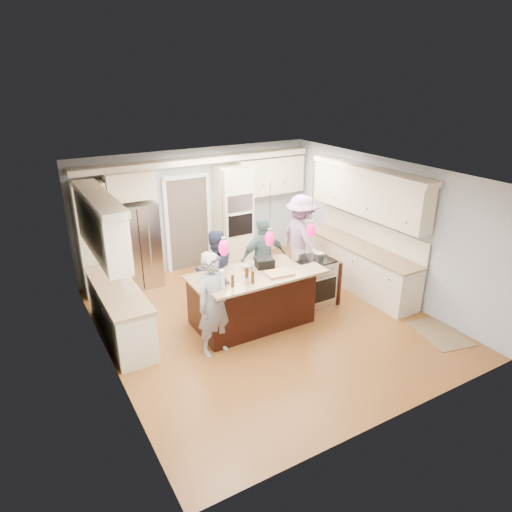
{
  "coord_description": "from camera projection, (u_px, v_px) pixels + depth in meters",
  "views": [
    {
      "loc": [
        -3.78,
        -6.22,
        4.24
      ],
      "look_at": [
        0.0,
        0.35,
        1.15
      ],
      "focal_mm": 32.0,
      "sensor_mm": 36.0,
      "label": 1
    }
  ],
  "objects": [
    {
      "name": "cutting_board",
      "position": [
        279.0,
        273.0,
        7.53
      ],
      "size": [
        0.47,
        0.35,
        0.03
      ],
      "primitive_type": "cube",
      "rotation": [
        0.0,
        0.0,
        -0.11
      ],
      "color": "tan",
      "rests_on": "kitchen_island"
    },
    {
      "name": "refrigerator",
      "position": [
        136.0,
        245.0,
        9.4
      ],
      "size": [
        0.9,
        0.7,
        1.8
      ],
      "primitive_type": "cube",
      "color": "#B7B7BC",
      "rests_on": "ground"
    },
    {
      "name": "back_upper_cabinets",
      "position": [
        168.0,
        202.0,
        9.58
      ],
      "size": [
        5.3,
        0.61,
        2.54
      ],
      "color": "beige",
      "rests_on": "ground"
    },
    {
      "name": "drink_can",
      "position": [
        247.0,
        281.0,
        7.14
      ],
      "size": [
        0.08,
        0.08,
        0.13
      ],
      "primitive_type": "cylinder",
      "rotation": [
        0.0,
        0.0,
        0.13
      ],
      "color": "#B7B7BC",
      "rests_on": "kitchen_island"
    },
    {
      "name": "beer_bottle_c",
      "position": [
        247.0,
        275.0,
        7.2
      ],
      "size": [
        0.07,
        0.07,
        0.26
      ],
      "primitive_type": "cylinder",
      "rotation": [
        0.0,
        0.0,
        -0.04
      ],
      "color": "#41240B",
      "rests_on": "kitchen_island"
    },
    {
      "name": "island_range",
      "position": [
        313.0,
        281.0,
        8.82
      ],
      "size": [
        0.82,
        0.71,
        0.92
      ],
      "color": "#B7B7BC",
      "rests_on": "ground"
    },
    {
      "name": "beer_bottle_a",
      "position": [
        233.0,
        281.0,
        7.05
      ],
      "size": [
        0.06,
        0.06,
        0.21
      ],
      "primitive_type": "cylinder",
      "rotation": [
        0.0,
        0.0,
        0.07
      ],
      "color": "#41240B",
      "rests_on": "kitchen_island"
    },
    {
      "name": "ground_plane",
      "position": [
        266.0,
        320.0,
        8.34
      ],
      "size": [
        6.0,
        6.0,
        0.0
      ],
      "primitive_type": "plane",
      "color": "#A66B2D",
      "rests_on": "ground"
    },
    {
      "name": "left_cabinets",
      "position": [
        113.0,
        280.0,
        7.45
      ],
      "size": [
        0.64,
        2.3,
        2.51
      ],
      "color": "beige",
      "rests_on": "ground"
    },
    {
      "name": "oven_column",
      "position": [
        234.0,
        217.0,
        10.39
      ],
      "size": [
        0.72,
        0.69,
        2.3
      ],
      "color": "beige",
      "rests_on": "ground"
    },
    {
      "name": "person_bar_end",
      "position": [
        214.0,
        304.0,
        7.09
      ],
      "size": [
        0.7,
        0.53,
        1.73
      ],
      "primitive_type": "imported",
      "rotation": [
        0.0,
        0.0,
        0.2
      ],
      "color": "gray",
      "rests_on": "ground"
    },
    {
      "name": "water_bottle",
      "position": [
        222.0,
        279.0,
        6.98
      ],
      "size": [
        0.09,
        0.09,
        0.31
      ],
      "primitive_type": "cylinder",
      "rotation": [
        0.0,
        0.0,
        -0.33
      ],
      "color": "silver",
      "rests_on": "kitchen_island"
    },
    {
      "name": "floor_rug",
      "position": [
        440.0,
        333.0,
        7.92
      ],
      "size": [
        0.9,
        1.14,
        0.01
      ],
      "primitive_type": "cube",
      "rotation": [
        0.0,
        0.0,
        -0.23
      ],
      "color": "#8F704E",
      "rests_on": "ground"
    },
    {
      "name": "pot_small",
      "position": [
        319.0,
        255.0,
        8.69
      ],
      "size": [
        0.21,
        0.21,
        0.1
      ],
      "primitive_type": "cylinder",
      "color": "#B7B7BC",
      "rests_on": "island_range"
    },
    {
      "name": "kitchen_island",
      "position": [
        252.0,
        298.0,
        8.1
      ],
      "size": [
        2.1,
        1.46,
        1.12
      ],
      "color": "black",
      "rests_on": "ground"
    },
    {
      "name": "person_far_left",
      "position": [
        215.0,
        270.0,
        8.49
      ],
      "size": [
        0.85,
        0.71,
        1.57
      ],
      "primitive_type": "imported",
      "rotation": [
        0.0,
        0.0,
        2.99
      ],
      "color": "navy",
      "rests_on": "ground"
    },
    {
      "name": "pot_large",
      "position": [
        298.0,
        255.0,
        8.63
      ],
      "size": [
        0.27,
        0.27,
        0.16
      ],
      "primitive_type": "cylinder",
      "color": "#B7B7BC",
      "rests_on": "island_range"
    },
    {
      "name": "person_range_side",
      "position": [
        301.0,
        238.0,
        9.7
      ],
      "size": [
        0.72,
        1.22,
        1.87
      ],
      "primitive_type": "imported",
      "rotation": [
        0.0,
        0.0,
        1.55
      ],
      "color": "#A381AD",
      "rests_on": "ground"
    },
    {
      "name": "right_counter_run",
      "position": [
        361.0,
        239.0,
        9.31
      ],
      "size": [
        0.64,
        3.1,
        2.51
      ],
      "color": "beige",
      "rests_on": "ground"
    },
    {
      "name": "beer_bottle_b",
      "position": [
        253.0,
        277.0,
        7.17
      ],
      "size": [
        0.07,
        0.07,
        0.21
      ],
      "primitive_type": "cylinder",
      "rotation": [
        0.0,
        0.0,
        0.43
      ],
      "color": "#41240B",
      "rests_on": "kitchen_island"
    },
    {
      "name": "room_shell",
      "position": [
        266.0,
        226.0,
        7.65
      ],
      "size": [
        5.54,
        6.04,
        2.72
      ],
      "color": "#B2BCC6",
      "rests_on": "ground"
    },
    {
      "name": "pendant_lights",
      "position": [
        270.0,
        238.0,
        7.13
      ],
      "size": [
        1.75,
        0.15,
        1.03
      ],
      "color": "black",
      "rests_on": "ground"
    },
    {
      "name": "person_far_right",
      "position": [
        263.0,
        258.0,
        8.92
      ],
      "size": [
        1.0,
        0.46,
        1.66
      ],
      "primitive_type": "imported",
      "rotation": [
        0.0,
        0.0,
        3.08
      ],
      "color": "slate",
      "rests_on": "ground"
    }
  ]
}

